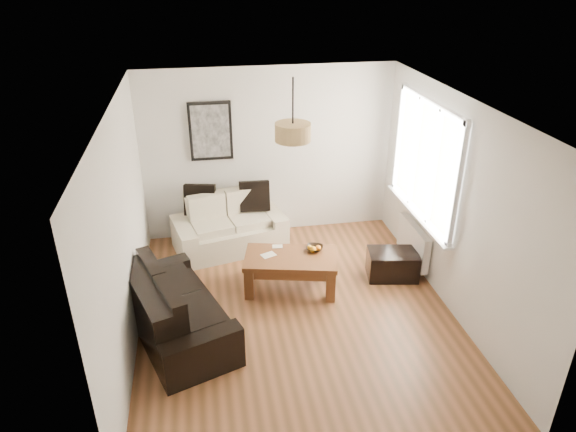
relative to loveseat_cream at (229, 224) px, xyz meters
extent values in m
plane|color=brown|center=(0.68, -1.78, -0.40)|extent=(4.50, 4.50, 0.00)
cube|color=white|center=(2.50, -0.98, -0.02)|extent=(0.10, 0.90, 0.52)
cylinder|color=tan|center=(0.68, -1.48, 1.83)|extent=(0.40, 0.40, 0.20)
cube|color=black|center=(2.13, -1.20, -0.21)|extent=(0.73, 0.54, 0.38)
cube|color=black|center=(-0.40, 0.19, 0.34)|extent=(0.48, 0.24, 0.46)
cube|color=black|center=(0.41, 0.19, 0.34)|extent=(0.46, 0.16, 0.45)
imported|color=black|center=(1.05, -1.13, 0.12)|extent=(0.29, 0.29, 0.05)
sphere|color=orange|center=(1.02, -1.18, 0.13)|extent=(0.09, 0.09, 0.09)
sphere|color=orange|center=(1.09, -1.15, 0.13)|extent=(0.10, 0.10, 0.08)
sphere|color=orange|center=(0.98, -1.12, 0.13)|extent=(0.07, 0.07, 0.07)
cube|color=silver|center=(0.43, -1.15, 0.09)|extent=(0.22, 0.19, 0.01)
camera|label=1|loc=(-0.33, -6.87, 3.55)|focal=32.22mm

